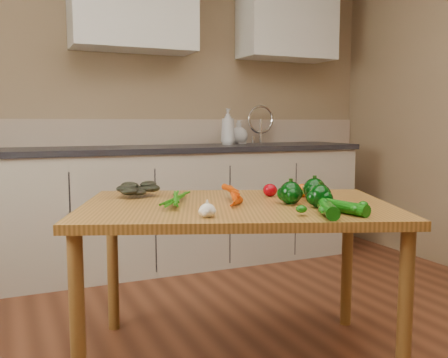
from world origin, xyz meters
TOP-DOWN VIEW (x-y plane):
  - room at (0.00, 0.17)m, footprint 4.04×5.04m
  - counter_run at (0.21, 2.19)m, footprint 2.84×0.64m
  - upper_cabinets at (0.51, 2.32)m, footprint 2.15×0.35m
  - table at (-0.08, 0.60)m, footprint 1.57×1.29m
  - soap_bottle_a at (0.62, 2.24)m, footprint 0.16×0.16m
  - soap_bottle_b at (0.77, 2.33)m, footprint 0.10×0.09m
  - soap_bottle_c at (0.76, 2.34)m, footprint 0.19×0.19m
  - carrot_bunch at (-0.17, 0.64)m, footprint 0.30×0.27m
  - leafy_greens at (-0.43, 0.96)m, footprint 0.19×0.17m
  - garlic_bulb at (-0.32, 0.35)m, footprint 0.06×0.06m
  - pepper_a at (0.12, 0.48)m, footprint 0.10×0.10m
  - pepper_b at (0.27, 0.52)m, footprint 0.10×0.10m
  - pepper_c at (0.19, 0.35)m, footprint 0.10×0.10m
  - tomato_a at (0.15, 0.72)m, footprint 0.07×0.07m
  - tomato_b at (0.28, 0.64)m, footprint 0.07×0.07m
  - tomato_c at (0.34, 0.62)m, footprint 0.07×0.07m
  - zucchini_a at (0.20, 0.21)m, footprint 0.09×0.23m
  - zucchini_b at (0.11, 0.19)m, footprint 0.14×0.21m

SIDE VIEW (x-z plane):
  - counter_run at x=0.21m, z-range -0.11..1.03m
  - table at x=-0.08m, z-range 0.28..1.00m
  - zucchini_a at x=0.20m, z-range 0.72..0.77m
  - garlic_bulb at x=-0.32m, z-range 0.72..0.77m
  - zucchini_b at x=0.11m, z-range 0.72..0.78m
  - tomato_a at x=0.15m, z-range 0.72..0.78m
  - tomato_b at x=0.28m, z-range 0.72..0.79m
  - tomato_c at x=0.34m, z-range 0.72..0.79m
  - carrot_bunch at x=-0.17m, z-range 0.72..0.79m
  - leafy_greens at x=-0.43m, z-range 0.72..0.82m
  - pepper_c at x=0.19m, z-range 0.72..0.82m
  - pepper_a at x=0.12m, z-range 0.72..0.82m
  - pepper_b at x=0.27m, z-range 0.72..0.82m
  - soap_bottle_b at x=0.77m, z-range 0.90..1.07m
  - soap_bottle_c at x=0.76m, z-range 0.90..1.09m
  - soap_bottle_a at x=0.62m, z-range 0.90..1.18m
  - room at x=0.00m, z-range -0.07..2.57m
  - upper_cabinets at x=0.51m, z-range 1.60..2.30m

